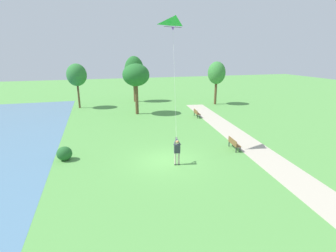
{
  "coord_description": "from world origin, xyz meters",
  "views": [
    {
      "loc": [
        -4.47,
        -15.84,
        7.32
      ],
      "look_at": [
        0.23,
        0.6,
        2.35
      ],
      "focal_mm": 27.22,
      "sensor_mm": 36.0,
      "label": 1
    }
  ],
  "objects": [
    {
      "name": "walkway_path",
      "position": [
        7.42,
        2.0,
        0.01
      ],
      "size": [
        5.84,
        32.07,
        0.02
      ],
      "primitive_type": "cube",
      "rotation": [
        0.0,
        0.0,
        -0.11
      ],
      "color": "#B7AD99",
      "rests_on": "ground"
    },
    {
      "name": "tree_behind_path",
      "position": [
        0.29,
        14.6,
        4.69
      ],
      "size": [
        3.19,
        3.14,
        6.07
      ],
      "color": "brown",
      "rests_on": "ground"
    },
    {
      "name": "person_kite_flyer",
      "position": [
        0.47,
        -0.78,
        1.05
      ],
      "size": [
        0.52,
        0.62,
        1.83
      ],
      "color": "#232328",
      "rests_on": "ground"
    },
    {
      "name": "park_bench_near_walkway",
      "position": [
        5.6,
        0.69,
        0.51
      ],
      "size": [
        0.6,
        1.54,
        0.88
      ],
      "color": "brown",
      "rests_on": "ground"
    },
    {
      "name": "lakeside_shrub",
      "position": [
        -6.9,
        2.09,
        0.5
      ],
      "size": [
        1.05,
        0.94,
        1.0
      ],
      "primitive_type": "ellipsoid",
      "color": "#236028",
      "rests_on": "ground"
    },
    {
      "name": "tree_treeline_right",
      "position": [
        -6.69,
        20.27,
        4.42
      ],
      "size": [
        2.59,
        2.61,
        5.91
      ],
      "color": "brown",
      "rests_on": "ground"
    },
    {
      "name": "tree_horizon_far",
      "position": [
        1.35,
        22.9,
        4.51
      ],
      "size": [
        2.94,
        2.46,
        6.8
      ],
      "color": "brown",
      "rests_on": "ground"
    },
    {
      "name": "flying_kite",
      "position": [
        0.97,
        1.39,
        9.14
      ],
      "size": [
        1.7,
        2.38,
        7.81
      ],
      "color": "green"
    },
    {
      "name": "ground_plane",
      "position": [
        0.0,
        0.0,
        0.0
      ],
      "size": [
        120.0,
        120.0,
        0.0
      ],
      "primitive_type": "plane",
      "color": "#569947"
    },
    {
      "name": "park_bench_far_walkway",
      "position": [
        6.73,
        11.13,
        0.51
      ],
      "size": [
        0.6,
        1.54,
        0.88
      ],
      "color": "brown",
      "rests_on": "ground"
    },
    {
      "name": "tree_treeline_left",
      "position": [
        12.27,
        17.59,
        4.46
      ],
      "size": [
        2.47,
        2.56,
        6.09
      ],
      "color": "brown",
      "rests_on": "ground"
    }
  ]
}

